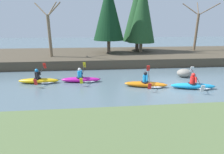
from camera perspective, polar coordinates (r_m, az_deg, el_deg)
name	(u,v)px	position (r m, az deg, el deg)	size (l,w,h in m)	color
ground_plane	(171,88)	(11.69, 18.73, -3.40)	(90.00, 90.00, 0.00)	slate
riverbank_far	(137,56)	(20.39, 8.04, 6.94)	(44.00, 8.95, 0.82)	#4C4233
conifer_tree_far_left	(109,11)	(19.38, -1.13, 20.81)	(3.26, 3.26, 7.39)	brown
conifer_tree_left	(139,8)	(21.44, 8.73, 21.24)	(3.51, 3.51, 8.39)	#7A664C
conifer_tree_mid_left	(142,11)	(20.30, 9.88, 20.39)	(3.00, 3.00, 7.69)	#7A664C
bare_tree_upstream	(49,31)	(18.01, -19.74, 13.98)	(2.88, 2.85, 5.17)	#7A664C
bare_tree_mid_upstream	(137,21)	(21.09, 8.32, 17.57)	(3.92, 3.88, 7.15)	brown
bare_tree_mid_downstream	(197,28)	(23.64, 25.95, 14.26)	(3.11, 3.08, 5.61)	brown
kayaker_lead	(195,86)	(12.07, 25.37, -2.53)	(2.79, 2.06, 1.20)	#1993D6
kayaker_middle	(147,84)	(11.43, 11.49, -2.23)	(2.79, 2.05, 1.20)	orange
kayaker_trailing	(82,79)	(12.33, -9.65, -0.70)	(2.79, 2.07, 1.20)	#C61999
kayaker_far_back	(40,80)	(12.89, -22.39, -1.00)	(2.79, 2.07, 1.20)	yellow
boulder_midstream	(184,73)	(14.41, 22.51, 1.26)	(1.10, 0.86, 0.62)	gray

